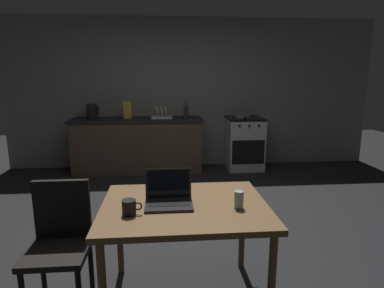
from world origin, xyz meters
The scene contains 14 objects.
ground_plane centered at (0.00, 0.00, 0.00)m, with size 12.00×12.00×0.00m, color black.
back_wall centered at (0.30, 2.70, 1.28)m, with size 6.40×0.10×2.57m, color slate.
kitchen_counter centered at (-0.65, 2.35, 0.45)m, with size 2.16×0.64×0.90m.
stove_oven centered at (1.17, 2.34, 0.45)m, with size 0.60×0.62×0.90m.
dining_table centered at (-0.08, -1.00, 0.67)m, with size 1.13×0.88×0.74m.
chair centered at (-0.93, -1.00, 0.52)m, with size 0.40×0.40×0.90m.
laptop centered at (-0.19, -0.99, 0.79)m, with size 0.32×0.25×0.23m.
electric_kettle centered at (-1.38, 2.35, 1.02)m, with size 0.19×0.17×0.25m.
bottle centered at (0.16, 2.30, 1.02)m, with size 0.08×0.08×0.27m.
frying_pan centered at (1.13, 2.32, 0.92)m, with size 0.26×0.43×0.05m.
coffee_mug centered at (-0.44, -1.14, 0.79)m, with size 0.13×0.09×0.10m.
drinking_glass centered at (0.28, -1.09, 0.80)m, with size 0.06×0.06×0.12m.
cereal_box centered at (-0.80, 2.37, 1.04)m, with size 0.13×0.05×0.28m.
dish_rack centered at (-0.24, 2.35, 0.95)m, with size 0.34×0.26×0.21m.
Camera 1 is at (-0.21, -3.10, 1.61)m, focal length 30.62 mm.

